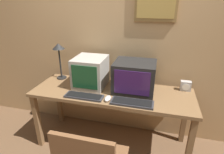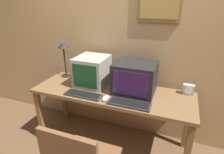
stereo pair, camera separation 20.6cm
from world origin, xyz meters
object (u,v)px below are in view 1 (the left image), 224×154
desk_lamp (59,52)px  monitor_left (90,72)px  keyboard_main (84,96)px  monitor_right (134,77)px  mouse_near_keyboard (108,98)px  desk_clock (186,86)px  keyboard_side (132,103)px

desk_lamp → monitor_left: bearing=-13.9°
monitor_left → keyboard_main: 0.34m
monitor_left → keyboard_main: (0.03, -0.30, -0.16)m
monitor_left → monitor_right: 0.52m
monitor_left → mouse_near_keyboard: bearing=-44.7°
keyboard_main → desk_lamp: bearing=139.9°
desk_lamp → desk_clock: bearing=1.4°
desk_clock → monitor_right: bearing=-165.3°
monitor_right → desk_clock: size_ratio=3.88×
monitor_right → keyboard_main: (-0.49, -0.29, -0.16)m
mouse_near_keyboard → keyboard_main: bearing=-178.6°
monitor_left → desk_clock: 1.11m
monitor_right → mouse_near_keyboard: size_ratio=3.79×
mouse_near_keyboard → desk_clock: 0.91m
keyboard_side → desk_lamp: size_ratio=0.92×
monitor_left → mouse_near_keyboard: (0.29, -0.29, -0.16)m
desk_lamp → mouse_near_keyboard: bearing=-28.3°
mouse_near_keyboard → desk_clock: (0.80, 0.44, 0.04)m
desk_clock → desk_lamp: (-1.55, -0.04, 0.31)m
keyboard_main → desk_clock: (1.06, 0.44, 0.04)m
keyboard_side → mouse_near_keyboard: (-0.26, 0.01, 0.01)m
mouse_near_keyboard → desk_lamp: 0.91m
monitor_right → desk_clock: (0.57, 0.15, -0.11)m
keyboard_main → mouse_near_keyboard: 0.26m
keyboard_side → mouse_near_keyboard: bearing=178.2°
monitor_left → desk_clock: bearing=7.8°
monitor_right → desk_lamp: 1.00m
monitor_left → monitor_right: (0.52, -0.00, -0.00)m
monitor_right → mouse_near_keyboard: bearing=-128.5°
monitor_left → keyboard_main: bearing=-84.2°
keyboard_main → desk_lamp: (-0.48, 0.41, 0.35)m
monitor_left → desk_lamp: desk_lamp is taller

